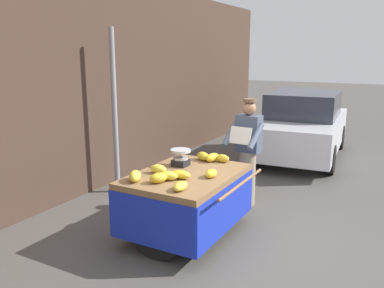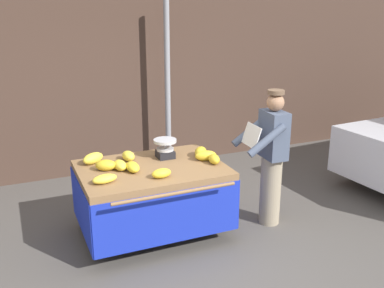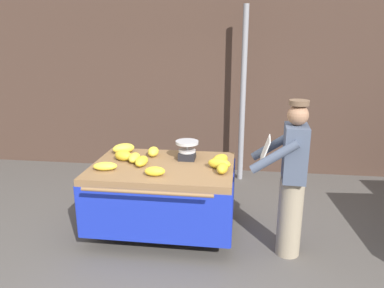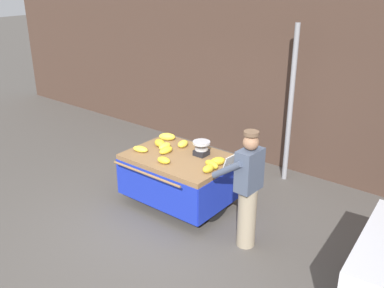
% 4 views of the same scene
% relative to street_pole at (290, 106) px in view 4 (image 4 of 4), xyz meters
% --- Properties ---
extents(ground_plane, '(60.00, 60.00, 0.00)m').
position_rel_street_pole_xyz_m(ground_plane, '(-0.63, -2.60, -1.41)').
color(ground_plane, '#514C47').
extents(back_wall, '(16.00, 0.24, 3.73)m').
position_rel_street_pole_xyz_m(back_wall, '(-0.63, 0.53, 0.46)').
color(back_wall, '#473328').
rests_on(back_wall, ground).
extents(street_pole, '(0.09, 0.09, 2.82)m').
position_rel_street_pole_xyz_m(street_pole, '(0.00, 0.00, 0.00)').
color(street_pole, gray).
rests_on(street_pole, ground).
extents(banana_cart, '(1.68, 1.40, 0.87)m').
position_rel_street_pole_xyz_m(banana_cart, '(-0.92, -1.93, -0.76)').
color(banana_cart, olive).
rests_on(banana_cart, ground).
extents(weighing_scale, '(0.28, 0.28, 0.24)m').
position_rel_street_pole_xyz_m(weighing_scale, '(-0.66, -1.69, -0.42)').
color(weighing_scale, black).
rests_on(weighing_scale, banana_cart).
extents(banana_bunch_0, '(0.14, 0.25, 0.11)m').
position_rel_street_pole_xyz_m(banana_bunch_0, '(-1.28, -1.88, -0.48)').
color(banana_bunch_0, yellow).
rests_on(banana_bunch_0, banana_cart).
extents(banana_bunch_1, '(0.15, 0.23, 0.12)m').
position_rel_street_pole_xyz_m(banana_bunch_1, '(-1.11, -1.61, -0.48)').
color(banana_bunch_1, yellow).
rests_on(banana_bunch_1, banana_cart).
extents(banana_bunch_2, '(0.25, 0.28, 0.12)m').
position_rel_street_pole_xyz_m(banana_bunch_2, '(-0.25, -1.83, -0.48)').
color(banana_bunch_2, gold).
rests_on(banana_bunch_2, banana_cart).
extents(banana_bunch_3, '(0.28, 0.24, 0.12)m').
position_rel_street_pole_xyz_m(banana_bunch_3, '(-1.43, -1.83, -0.48)').
color(banana_bunch_3, gold).
rests_on(banana_bunch_3, banana_cart).
extents(banana_bunch_4, '(0.23, 0.15, 0.10)m').
position_rel_street_pole_xyz_m(banana_bunch_4, '(-0.93, -2.29, -0.49)').
color(banana_bunch_4, yellow).
rests_on(banana_bunch_4, banana_cart).
extents(banana_bunch_5, '(0.14, 0.27, 0.10)m').
position_rel_street_pole_xyz_m(banana_bunch_5, '(-1.16, -1.98, -0.49)').
color(banana_bunch_5, yellow).
rests_on(banana_bunch_5, banana_cart).
extents(banana_bunch_6, '(0.29, 0.19, 0.09)m').
position_rel_street_pole_xyz_m(banana_bunch_6, '(-1.52, -2.19, -0.49)').
color(banana_bunch_6, yellow).
rests_on(banana_bunch_6, banana_cart).
extents(banana_bunch_7, '(0.32, 0.27, 0.13)m').
position_rel_street_pole_xyz_m(banana_bunch_7, '(-1.52, -1.55, -0.47)').
color(banana_bunch_7, yellow).
rests_on(banana_bunch_7, banana_cart).
extents(banana_bunch_8, '(0.28, 0.17, 0.12)m').
position_rel_street_pole_xyz_m(banana_bunch_8, '(-0.25, -1.98, -0.48)').
color(banana_bunch_8, gold).
rests_on(banana_bunch_8, banana_cart).
extents(banana_bunch_9, '(0.15, 0.22, 0.11)m').
position_rel_street_pole_xyz_m(banana_bunch_9, '(-0.21, -2.12, -0.48)').
color(banana_bunch_9, gold).
rests_on(banana_bunch_9, banana_cart).
extents(vendor_person, '(0.60, 0.54, 1.71)m').
position_rel_street_pole_xyz_m(vendor_person, '(0.52, -2.22, -0.53)').
color(vendor_person, gray).
rests_on(vendor_person, ground).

